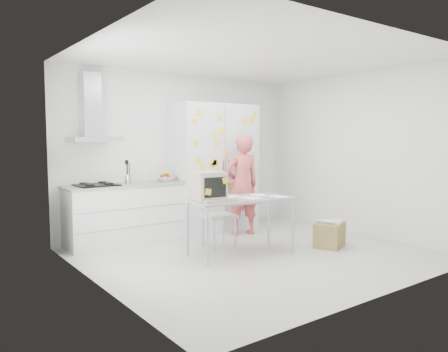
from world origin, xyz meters
TOP-DOWN VIEW (x-y plane):
  - floor at (0.00, 0.00)m, footprint 4.50×4.00m
  - walls at (0.00, 0.72)m, footprint 4.52×4.01m
  - ceiling at (0.00, 0.00)m, footprint 4.50×4.00m
  - counter_run at (-1.20, 1.70)m, footprint 1.84×0.63m
  - range_hood at (-1.65, 1.84)m, footprint 0.70×0.48m
  - tall_cabinet at (0.45, 1.67)m, footprint 1.50×0.68m
  - person at (0.61, 1.10)m, footprint 0.67×0.49m
  - desk at (-0.47, 0.21)m, footprint 1.56×0.93m
  - chair at (-0.19, 0.71)m, footprint 0.49×0.49m
  - cardboard_box at (1.14, -0.33)m, footprint 0.56×0.51m

SIDE VIEW (x-z plane):
  - floor at x=0.00m, z-range -0.02..0.00m
  - cardboard_box at x=1.14m, z-range -0.01..0.39m
  - counter_run at x=-1.20m, z-range -0.17..1.11m
  - chair at x=-0.19m, z-range 0.06..1.03m
  - person at x=0.61m, z-range 0.00..1.68m
  - desk at x=-0.47m, z-range 0.30..1.47m
  - tall_cabinet at x=0.45m, z-range 0.00..2.20m
  - walls at x=0.00m, z-range 0.00..2.70m
  - range_hood at x=-1.65m, z-range 1.45..2.46m
  - ceiling at x=0.00m, z-range 2.69..2.71m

